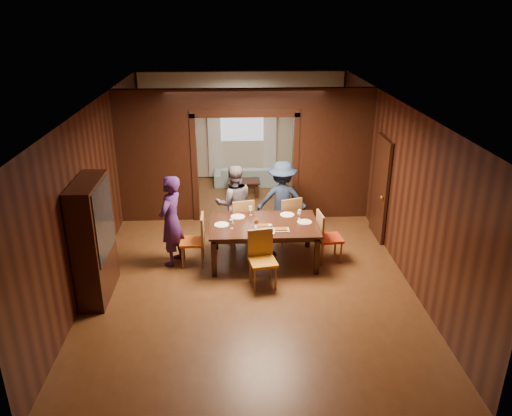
{
  "coord_description": "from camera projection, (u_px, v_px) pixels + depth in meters",
  "views": [
    {
      "loc": [
        -0.28,
        -8.82,
        4.52
      ],
      "look_at": [
        0.14,
        -0.4,
        1.05
      ],
      "focal_mm": 35.0,
      "sensor_mm": 36.0,
      "label": 1
    }
  ],
  "objects": [
    {
      "name": "ceiling",
      "position": [
        247.0,
        102.0,
        8.78
      ],
      "size": [
        5.5,
        9.0,
        0.02
      ],
      "primitive_type": "cube",
      "color": "silver",
      "rests_on": "room_walls"
    },
    {
      "name": "door_right",
      "position": [
        380.0,
        189.0,
        10.07
      ],
      "size": [
        0.06,
        0.9,
        2.1
      ],
      "primitive_type": "cube",
      "color": "black",
      "rests_on": "floor"
    },
    {
      "name": "tumbler",
      "position": [
        270.0,
        228.0,
        8.82
      ],
      "size": [
        0.07,
        0.07,
        0.14
      ],
      "primitive_type": "cylinder",
      "color": "silver",
      "rests_on": "dining_table"
    },
    {
      "name": "sofa",
      "position": [
        247.0,
        175.0,
        13.35
      ],
      "size": [
        1.76,
        0.72,
        0.51
      ],
      "primitive_type": "imported",
      "rotation": [
        0.0,
        0.0,
        3.12
      ],
      "color": "#95C0C4",
      "rests_on": "floor"
    },
    {
      "name": "chair_right",
      "position": [
        330.0,
        237.0,
        9.31
      ],
      "size": [
        0.48,
        0.48,
        0.97
      ],
      "primitive_type": null,
      "rotation": [
        0.0,
        0.0,
        1.67
      ],
      "color": "red",
      "rests_on": "floor"
    },
    {
      "name": "chair_left",
      "position": [
        192.0,
        240.0,
        9.17
      ],
      "size": [
        0.44,
        0.44,
        0.97
      ],
      "primitive_type": null,
      "rotation": [
        0.0,
        0.0,
        -1.57
      ],
      "color": "#C75212",
      "rests_on": "floor"
    },
    {
      "name": "wineglass_far",
      "position": [
        250.0,
        211.0,
        9.52
      ],
      "size": [
        0.08,
        0.08,
        0.18
      ],
      "primitive_type": null,
      "color": "white",
      "rests_on": "dining_table"
    },
    {
      "name": "platter_b",
      "position": [
        281.0,
        229.0,
        8.9
      ],
      "size": [
        0.3,
        0.2,
        0.04
      ],
      "primitive_type": "cube",
      "color": "gray",
      "rests_on": "dining_table"
    },
    {
      "name": "wineglass_left",
      "position": [
        231.0,
        224.0,
        8.94
      ],
      "size": [
        0.08,
        0.08,
        0.18
      ],
      "primitive_type": null,
      "color": "silver",
      "rests_on": "dining_table"
    },
    {
      "name": "floor",
      "position": [
        248.0,
        249.0,
        9.88
      ],
      "size": [
        9.0,
        9.0,
        0.0
      ],
      "primitive_type": "plane",
      "color": "#563018",
      "rests_on": "ground"
    },
    {
      "name": "chair_far_l",
      "position": [
        241.0,
        220.0,
        10.01
      ],
      "size": [
        0.53,
        0.53,
        0.97
      ],
      "primitive_type": null,
      "rotation": [
        0.0,
        0.0,
        3.37
      ],
      "color": "red",
      "rests_on": "floor"
    },
    {
      "name": "plate_near",
      "position": [
        267.0,
        233.0,
        8.81
      ],
      "size": [
        0.27,
        0.27,
        0.01
      ],
      "primitive_type": "cylinder",
      "color": "white",
      "rests_on": "dining_table"
    },
    {
      "name": "person_navy",
      "position": [
        282.0,
        200.0,
        10.17
      ],
      "size": [
        1.06,
        0.63,
        1.62
      ],
      "primitive_type": "imported",
      "rotation": [
        0.0,
        0.0,
        3.12
      ],
      "color": "#1A2942",
      "rests_on": "floor"
    },
    {
      "name": "curtain_left",
      "position": [
        214.0,
        134.0,
        13.43
      ],
      "size": [
        0.35,
        0.06,
        2.4
      ],
      "primitive_type": "cube",
      "color": "white",
      "rests_on": "back_wall"
    },
    {
      "name": "wineglass_right",
      "position": [
        299.0,
        214.0,
        9.36
      ],
      "size": [
        0.08,
        0.08,
        0.18
      ],
      "primitive_type": null,
      "color": "silver",
      "rests_on": "dining_table"
    },
    {
      "name": "plate_far_r",
      "position": [
        287.0,
        215.0,
        9.55
      ],
      "size": [
        0.27,
        0.27,
        0.01
      ],
      "primitive_type": "cylinder",
      "color": "white",
      "rests_on": "dining_table"
    },
    {
      "name": "plate_left",
      "position": [
        222.0,
        225.0,
        9.12
      ],
      "size": [
        0.27,
        0.27,
        0.01
      ],
      "primitive_type": "cylinder",
      "color": "white",
      "rests_on": "dining_table"
    },
    {
      "name": "plate_right",
      "position": [
        305.0,
        222.0,
        9.24
      ],
      "size": [
        0.27,
        0.27,
        0.01
      ],
      "primitive_type": "cylinder",
      "color": "silver",
      "rests_on": "dining_table"
    },
    {
      "name": "coffee_table",
      "position": [
        244.0,
        188.0,
        12.59
      ],
      "size": [
        0.8,
        0.5,
        0.4
      ],
      "primitive_type": "cube",
      "color": "black",
      "rests_on": "floor"
    },
    {
      "name": "chair_far_r",
      "position": [
        287.0,
        218.0,
        10.11
      ],
      "size": [
        0.56,
        0.56,
        0.97
      ],
      "primitive_type": null,
      "rotation": [
        0.0,
        0.0,
        3.48
      ],
      "color": "#E24C15",
      "rests_on": "floor"
    },
    {
      "name": "platter_a",
      "position": [
        263.0,
        226.0,
        9.04
      ],
      "size": [
        0.3,
        0.2,
        0.04
      ],
      "primitive_type": "cube",
      "color": "gray",
      "rests_on": "dining_table"
    },
    {
      "name": "room_walls",
      "position": [
        245.0,
        150.0,
        11.05
      ],
      "size": [
        5.52,
        9.01,
        2.9
      ],
      "color": "black",
      "rests_on": "floor"
    },
    {
      "name": "plate_far_l",
      "position": [
        238.0,
        217.0,
        9.46
      ],
      "size": [
        0.27,
        0.27,
        0.01
      ],
      "primitive_type": "cylinder",
      "color": "white",
      "rests_on": "dining_table"
    },
    {
      "name": "hutch",
      "position": [
        93.0,
        240.0,
        8.0
      ],
      "size": [
        0.4,
        1.2,
        2.0
      ],
      "primitive_type": "cube",
      "color": "black",
      "rests_on": "floor"
    },
    {
      "name": "dining_table",
      "position": [
        264.0,
        242.0,
        9.32
      ],
      "size": [
        1.99,
        1.23,
        0.76
      ],
      "primitive_type": "cube",
      "color": "black",
      "rests_on": "floor"
    },
    {
      "name": "person_grey",
      "position": [
        234.0,
        203.0,
        10.01
      ],
      "size": [
        0.85,
        0.7,
        1.59
      ],
      "primitive_type": "imported",
      "rotation": [
        0.0,
        0.0,
        3.27
      ],
      "color": "slate",
      "rests_on": "floor"
    },
    {
      "name": "condiment_jar",
      "position": [
        257.0,
        222.0,
        9.12
      ],
      "size": [
        0.08,
        0.08,
        0.11
      ],
      "primitive_type": null,
      "color": "#4F2E12",
      "rests_on": "dining_table"
    },
    {
      "name": "serving_bowl",
      "position": [
        269.0,
        220.0,
        9.25
      ],
      "size": [
        0.3,
        0.3,
        0.07
      ],
      "primitive_type": "imported",
      "color": "black",
      "rests_on": "dining_table"
    },
    {
      "name": "window_far",
      "position": [
        242.0,
        117.0,
        13.33
      ],
      "size": [
        1.2,
        0.03,
        1.3
      ],
      "primitive_type": "cube",
      "color": "silver",
      "rests_on": "back_wall"
    },
    {
      "name": "person_purple",
      "position": [
        171.0,
        221.0,
        9.07
      ],
      "size": [
        0.61,
        0.73,
        1.71
      ],
      "primitive_type": "imported",
      "rotation": [
        0.0,
        0.0,
        -1.95
      ],
      "color": "#3C1E57",
      "rests_on": "floor"
    },
    {
      "name": "curtain_right",
      "position": [
        270.0,
        134.0,
        13.5
      ],
      "size": [
        0.35,
        0.06,
        2.4
      ],
      "primitive_type": "cube",
      "color": "white",
      "rests_on": "back_wall"
    },
    {
      "name": "chair_near",
      "position": [
        263.0,
        260.0,
        8.45
      ],
      "size": [
        0.51,
        0.51,
        0.97
      ],
      "primitive_type": null,
      "rotation": [
        0.0,
        0.0,
        0.18
      ],
      "color": "orange",
      "rests_on": "floor"
    }
  ]
}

